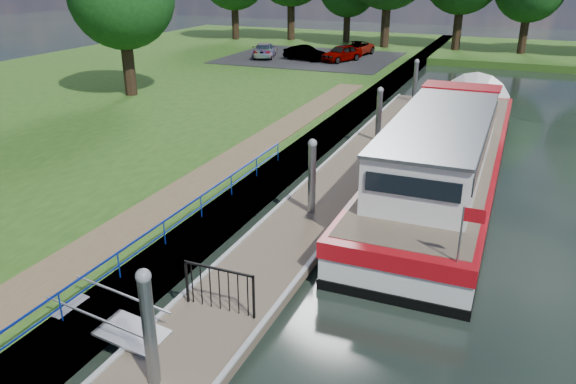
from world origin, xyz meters
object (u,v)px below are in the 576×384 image
at_px(barge, 449,150).
at_px(car_d, 355,49).
at_px(pontoon, 350,175).
at_px(car_b, 305,53).
at_px(car_c, 265,50).
at_px(car_a, 342,53).

bearing_deg(barge, car_d, 114.17).
bearing_deg(pontoon, car_b, 115.06).
height_order(car_c, car_d, car_c).
bearing_deg(pontoon, car_d, 105.92).
bearing_deg(car_d, barge, -53.71).
bearing_deg(car_b, barge, -132.87).
bearing_deg(barge, pontoon, -150.96).
bearing_deg(barge, car_b, 124.24).
bearing_deg(car_d, car_b, -113.91).
xyz_separation_m(pontoon, car_c, (-14.58, 23.41, 1.27)).
xyz_separation_m(barge, car_b, (-14.48, 21.27, 0.34)).
bearing_deg(car_c, car_a, 167.94).
distance_m(barge, car_b, 25.73).
relative_size(barge, car_c, 4.99).
relative_size(car_a, car_c, 0.92).
xyz_separation_m(pontoon, barge, (3.60, 2.00, 0.90)).
distance_m(pontoon, barge, 4.21).
height_order(pontoon, car_c, car_c).
bearing_deg(car_c, car_b, 160.81).
bearing_deg(car_c, pontoon, 104.96).
distance_m(pontoon, car_a, 25.30).
xyz_separation_m(car_b, car_d, (3.05, 4.19, -0.00)).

